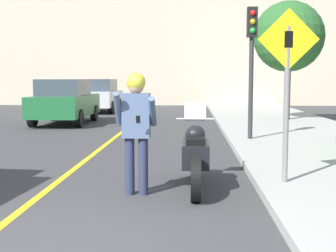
# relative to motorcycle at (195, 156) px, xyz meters

# --- Properties ---
(ground_plane) EXTENTS (80.00, 80.00, 0.00)m
(ground_plane) POSITION_rel_motorcycle_xyz_m (-1.67, -2.76, -0.51)
(ground_plane) COLOR #38383A
(road_center_line) EXTENTS (0.12, 36.00, 0.01)m
(road_center_line) POSITION_rel_motorcycle_xyz_m (-2.27, 3.24, -0.51)
(road_center_line) COLOR yellow
(road_center_line) RESTS_ON ground
(building_backdrop) EXTENTS (28.00, 1.20, 9.76)m
(building_backdrop) POSITION_rel_motorcycle_xyz_m (-1.67, 23.24, 4.37)
(building_backdrop) COLOR beige
(building_backdrop) RESTS_ON ground
(motorcycle) EXTENTS (0.62, 2.25, 1.32)m
(motorcycle) POSITION_rel_motorcycle_xyz_m (0.00, 0.00, 0.00)
(motorcycle) COLOR black
(motorcycle) RESTS_ON ground
(person_biker) EXTENTS (0.59, 0.48, 1.79)m
(person_biker) POSITION_rel_motorcycle_xyz_m (-0.87, -0.45, 0.59)
(person_biker) COLOR #282D4C
(person_biker) RESTS_ON ground
(crossing_sign) EXTENTS (0.91, 0.08, 2.60)m
(crossing_sign) POSITION_rel_motorcycle_xyz_m (1.36, -0.09, 1.19)
(crossing_sign) COLOR slate
(crossing_sign) RESTS_ON sidewalk_curb
(traffic_light) EXTENTS (0.26, 0.30, 3.39)m
(traffic_light) POSITION_rel_motorcycle_xyz_m (1.49, 5.09, 1.99)
(traffic_light) COLOR #2D2D30
(traffic_light) RESTS_ON sidewalk_curb
(street_tree) EXTENTS (2.67, 2.67, 4.50)m
(street_tree) POSITION_rel_motorcycle_xyz_m (3.63, 11.02, 2.77)
(street_tree) COLOR brown
(street_tree) RESTS_ON sidewalk_curb
(parked_car_green) EXTENTS (1.88, 4.20, 1.68)m
(parked_car_green) POSITION_rel_motorcycle_xyz_m (-4.81, 10.21, 0.34)
(parked_car_green) COLOR black
(parked_car_green) RESTS_ON ground
(parked_car_silver) EXTENTS (1.88, 4.20, 1.68)m
(parked_car_silver) POSITION_rel_motorcycle_xyz_m (-4.74, 16.44, 0.34)
(parked_car_silver) COLOR black
(parked_car_silver) RESTS_ON ground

